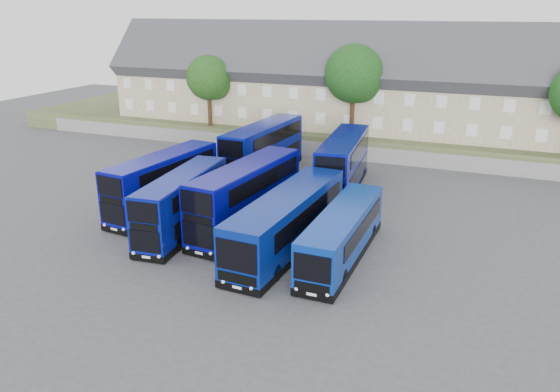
{
  "coord_description": "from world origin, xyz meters",
  "views": [
    {
      "loc": [
        15.65,
        -27.73,
        14.49
      ],
      "look_at": [
        2.4,
        5.1,
        2.2
      ],
      "focal_mm": 35.0,
      "sensor_mm": 36.0,
      "label": 1
    }
  ],
  "objects_px": {
    "dd_front_left": "(163,184)",
    "coach_east_a": "(287,222)",
    "dd_front_mid": "(183,205)",
    "tree_west": "(210,80)",
    "tree_mid": "(355,76)"
  },
  "relations": [
    {
      "from": "coach_east_a",
      "to": "tree_west",
      "type": "xyz_separation_m",
      "value": [
        -18.09,
        23.3,
        5.3
      ]
    },
    {
      "from": "dd_front_left",
      "to": "dd_front_mid",
      "type": "bearing_deg",
      "value": -34.99
    },
    {
      "from": "dd_front_left",
      "to": "tree_mid",
      "type": "relative_size",
      "value": 1.18
    },
    {
      "from": "dd_front_left",
      "to": "dd_front_mid",
      "type": "height_order",
      "value": "dd_front_left"
    },
    {
      "from": "dd_front_left",
      "to": "tree_west",
      "type": "bearing_deg",
      "value": 115.11
    },
    {
      "from": "coach_east_a",
      "to": "dd_front_mid",
      "type": "bearing_deg",
      "value": -175.48
    },
    {
      "from": "dd_front_left",
      "to": "coach_east_a",
      "type": "bearing_deg",
      "value": -8.71
    },
    {
      "from": "coach_east_a",
      "to": "tree_west",
      "type": "bearing_deg",
      "value": 130.91
    },
    {
      "from": "dd_front_left",
      "to": "dd_front_mid",
      "type": "xyz_separation_m",
      "value": [
        3.54,
        -3.08,
        -0.11
      ]
    },
    {
      "from": "dd_front_left",
      "to": "tree_mid",
      "type": "xyz_separation_m",
      "value": [
        8.92,
        20.91,
        5.99
      ]
    },
    {
      "from": "tree_west",
      "to": "tree_mid",
      "type": "relative_size",
      "value": 0.83
    },
    {
      "from": "dd_front_mid",
      "to": "tree_west",
      "type": "relative_size",
      "value": 1.34
    },
    {
      "from": "coach_east_a",
      "to": "tree_mid",
      "type": "height_order",
      "value": "tree_mid"
    },
    {
      "from": "dd_front_mid",
      "to": "coach_east_a",
      "type": "xyz_separation_m",
      "value": [
        7.47,
        0.19,
        -0.21
      ]
    },
    {
      "from": "dd_front_left",
      "to": "coach_east_a",
      "type": "height_order",
      "value": "dd_front_left"
    }
  ]
}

